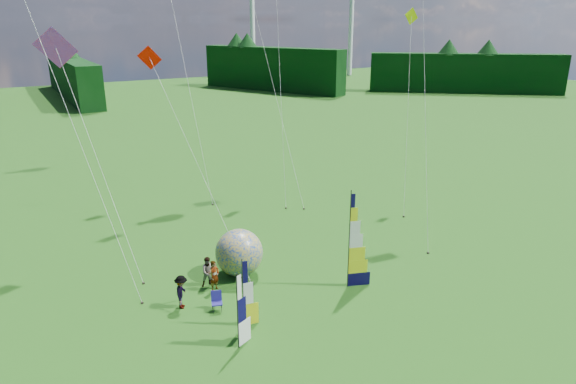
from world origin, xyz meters
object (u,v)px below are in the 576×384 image
side_banner_far (238,313)px  kite_whale (266,46)px  spectator_c (181,292)px  side_banner_left (243,294)px  spectator_a (215,276)px  bol_inflatable (239,253)px  spectator_d (242,264)px  feather_banner_main (349,242)px  spectator_b (209,272)px  camp_chair (217,302)px

side_banner_far → kite_whale: (11.60, 19.31, 10.30)m
side_banner_far → spectator_c: (-1.10, 4.55, -0.89)m
side_banner_left → spectator_a: 4.05m
bol_inflatable → spectator_d: (0.07, -0.23, -0.62)m
bol_inflatable → spectator_c: bearing=-155.7°
feather_banner_main → spectator_a: size_ratio=3.13×
bol_inflatable → kite_whale: size_ratio=0.11×
spectator_c → spectator_b: bearing=-24.6°
feather_banner_main → side_banner_far: 7.91m
spectator_a → spectator_b: size_ratio=1.00×
spectator_a → spectator_b: (-0.11, 0.60, -0.00)m
spectator_d → kite_whale: (8.53, 13.14, 11.34)m
spectator_d → camp_chair: 3.92m
side_banner_left → camp_chair: (-0.60, 1.92, -1.22)m
spectator_b → kite_whale: size_ratio=0.07×
spectator_a → side_banner_far: bearing=-130.4°
feather_banner_main → kite_whale: (4.03, 17.22, 9.37)m
spectator_c → kite_whale: size_ratio=0.07×
side_banner_far → feather_banner_main: bearing=-8.3°
bol_inflatable → camp_chair: bol_inflatable is taller
side_banner_far → spectator_d: size_ratio=2.38×
spectator_d → feather_banner_main: bearing=151.0°
feather_banner_main → bol_inflatable: feather_banner_main is taller
side_banner_left → spectator_a: side_banner_left is taller
bol_inflatable → kite_whale: bearing=56.3°
spectator_b → spectator_d: size_ratio=1.16×
spectator_d → spectator_b: bearing=17.8°
bol_inflatable → spectator_d: bearing=-72.4°
feather_banner_main → spectator_b: bearing=168.1°
spectator_a → spectator_d: size_ratio=1.16×
spectator_d → camp_chair: bearing=58.9°
spectator_b → camp_chair: (-0.61, -2.63, -0.36)m
bol_inflatable → spectator_b: 2.15m
side_banner_far → spectator_a: (1.05, 5.40, -0.92)m
spectator_b → camp_chair: size_ratio=1.71×
spectator_b → spectator_c: spectator_c is taller
side_banner_left → camp_chair: 2.35m
feather_banner_main → side_banner_left: bearing=-155.8°
bol_inflatable → spectator_d: size_ratio=1.83×
feather_banner_main → spectator_d: (-4.50, 4.08, -1.97)m
spectator_c → spectator_d: bearing=-38.7°
side_banner_left → spectator_c: bearing=131.1°
feather_banner_main → side_banner_far: size_ratio=1.52×
bol_inflatable → feather_banner_main: bearing=-43.3°
side_banner_far → camp_chair: (0.33, 3.36, -1.28)m
side_banner_left → side_banner_far: bearing=-115.1°
side_banner_left → spectator_d: side_banner_left is taller
spectator_c → spectator_d: spectator_c is taller
side_banner_far → spectator_c: side_banner_far is taller
camp_chair → kite_whale: (11.26, 15.94, 11.59)m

